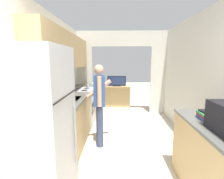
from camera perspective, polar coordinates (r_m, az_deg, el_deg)
name	(u,v)px	position (r m, az deg, el deg)	size (l,w,h in m)	color
wall_left	(49,70)	(3.23, -19.79, 6.16)	(0.38, 6.74, 2.50)	silver
wall_right	(220,87)	(2.99, 31.68, 0.59)	(0.06, 6.74, 2.50)	silver
wall_far_with_doorway	(121,66)	(5.37, 3.09, 7.54)	(3.09, 0.06, 2.50)	silver
counter_left	(72,118)	(3.75, -12.78, -8.98)	(0.62, 3.07, 0.93)	tan
counter_right	(221,167)	(2.46, 31.95, -20.65)	(0.62, 1.48, 0.93)	tan
refrigerator	(35,132)	(2.07, -23.96, -12.53)	(0.74, 0.76, 1.79)	#B7B7BC
range_oven	(81,107)	(4.53, -10.03, -5.61)	(0.66, 0.74, 1.07)	#B7B7BC
person	(99,103)	(3.34, -4.16, -4.51)	(0.51, 0.40, 1.56)	#384266
book_stack	(211,116)	(2.44, 29.48, -7.48)	(0.26, 0.29, 0.11)	#2D4C99
tv_cabinet	(117,96)	(6.30, 1.50, -2.12)	(0.95, 0.42, 0.73)	tan
television	(117,81)	(6.17, 1.52, 2.74)	(0.65, 0.16, 0.36)	black
knife	(87,86)	(4.97, -8.15, 1.25)	(0.15, 0.33, 0.02)	#B7B7BC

